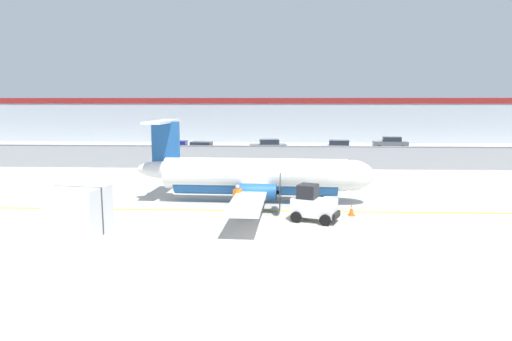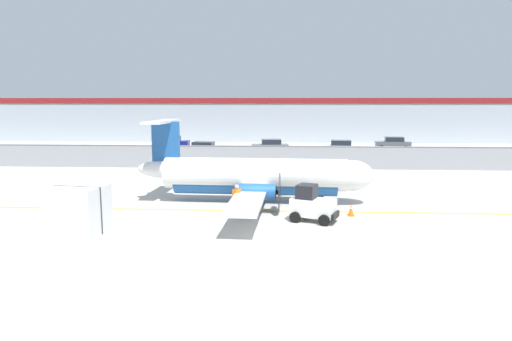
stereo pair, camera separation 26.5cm
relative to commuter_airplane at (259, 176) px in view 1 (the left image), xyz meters
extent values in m
plane|color=#BCB7AD|center=(0.24, -4.11, -1.60)|extent=(140.00, 140.00, 0.00)
cube|color=yellow|center=(0.24, -2.11, -1.60)|extent=(84.00, 0.20, 0.01)
cube|color=gray|center=(0.24, 13.89, -0.60)|extent=(98.00, 0.04, 2.00)
cylinder|color=slate|center=(0.24, 13.89, 0.45)|extent=(98.00, 0.10, 0.10)
cube|color=#38383A|center=(0.24, 25.39, -1.54)|extent=(98.00, 17.00, 0.12)
cube|color=#A8B2BC|center=(0.24, 43.89, 1.65)|extent=(91.00, 8.00, 6.50)
cube|color=maroon|center=(0.24, 39.89, 4.50)|extent=(91.00, 0.20, 0.80)
cylinder|color=white|center=(-0.25, 0.01, 0.15)|extent=(10.94, 2.37, 1.90)
ellipsoid|color=white|center=(5.45, -0.24, 0.15)|extent=(2.58, 1.91, 1.80)
ellipsoid|color=white|center=(-5.96, 0.26, 0.35)|extent=(3.11, 1.18, 1.05)
cylinder|color=#1E5193|center=(-0.25, 0.01, -0.38)|extent=(9.80, 1.90, 1.48)
cube|color=white|center=(-0.15, 0.01, -0.42)|extent=(2.29, 16.05, 0.18)
cylinder|color=#1E5193|center=(0.16, 2.60, -0.42)|extent=(2.24, 0.99, 0.90)
cone|color=black|center=(1.31, 2.55, -0.42)|extent=(0.47, 0.46, 0.44)
cylinder|color=#262626|center=(1.46, 2.54, -0.42)|extent=(0.13, 2.10, 2.10)
cylinder|color=#1E5193|center=(-0.06, -2.60, -0.42)|extent=(2.24, 0.99, 0.90)
cone|color=black|center=(1.08, -2.65, -0.42)|extent=(0.47, 0.46, 0.44)
cylinder|color=#262626|center=(1.23, -2.66, -0.42)|extent=(0.13, 2.10, 2.10)
cube|color=#1E5193|center=(-5.68, 0.25, 1.70)|extent=(1.71, 0.25, 3.10)
cube|color=white|center=(-5.82, 0.25, 3.25)|extent=(1.31, 4.84, 0.14)
cylinder|color=#59595B|center=(3.57, -0.15, -0.82)|extent=(0.15, 0.15, 0.97)
cylinder|color=black|center=(3.57, -0.15, -1.30)|extent=(0.61, 0.25, 0.60)
cylinder|color=#59595B|center=(-0.46, 2.23, -0.78)|extent=(0.15, 0.15, 0.90)
cylinder|color=black|center=(-0.46, 2.23, -1.22)|extent=(0.77, 0.25, 0.76)
cylinder|color=#59595B|center=(-0.65, -2.18, -0.78)|extent=(0.15, 0.15, 0.90)
cylinder|color=black|center=(-0.65, -2.18, -1.22)|extent=(0.77, 0.25, 0.76)
cube|color=silver|center=(2.95, -4.20, -0.87)|extent=(2.45, 1.82, 0.90)
cube|color=black|center=(2.62, -4.08, -0.07)|extent=(1.20, 1.26, 0.70)
cube|color=black|center=(4.02, -4.62, -1.17)|extent=(0.54, 1.08, 0.30)
cylinder|color=black|center=(3.86, -3.91, -1.32)|extent=(0.59, 0.37, 0.56)
cylinder|color=black|center=(3.43, -5.03, -1.32)|extent=(0.59, 0.37, 0.56)
cylinder|color=black|center=(2.46, -3.37, -1.32)|extent=(0.59, 0.37, 0.56)
cylinder|color=black|center=(2.03, -4.49, -1.32)|extent=(0.59, 0.37, 0.56)
cylinder|color=#191E4C|center=(-1.11, -3.38, -1.18)|extent=(0.22, 0.22, 0.85)
cylinder|color=#191E4C|center=(-0.95, -3.27, -1.18)|extent=(0.22, 0.22, 0.85)
cylinder|color=orange|center=(-1.03, -3.32, -0.45)|extent=(0.47, 0.47, 0.60)
cylinder|color=orange|center=(-1.21, -3.45, -0.42)|extent=(0.14, 0.14, 0.55)
cylinder|color=orange|center=(-0.85, -3.20, -0.42)|extent=(0.14, 0.14, 0.55)
sphere|color=tan|center=(-1.03, -3.32, -0.01)|extent=(0.22, 0.22, 0.22)
cube|color=silver|center=(-8.06, -6.85, -0.50)|extent=(2.70, 2.37, 2.20)
cube|color=#333338|center=(-8.06, -6.85, -0.50)|extent=(2.42, 0.48, 2.20)
cube|color=orange|center=(5.05, -2.93, -1.58)|extent=(0.36, 0.36, 0.04)
cone|color=orange|center=(5.05, -2.93, -1.26)|extent=(0.28, 0.28, 0.60)
cylinder|color=white|center=(5.05, -2.93, -1.18)|extent=(0.17, 0.17, 0.08)
cube|color=orange|center=(0.48, 2.53, -1.58)|extent=(0.36, 0.36, 0.04)
cone|color=orange|center=(0.48, 2.53, -1.26)|extent=(0.28, 0.28, 0.60)
cylinder|color=white|center=(0.48, 2.53, -1.18)|extent=(0.17, 0.17, 0.08)
cube|color=orange|center=(-3.12, 2.79, -1.58)|extent=(0.36, 0.36, 0.04)
cone|color=orange|center=(-3.12, 2.79, -1.26)|extent=(0.28, 0.28, 0.60)
cylinder|color=white|center=(-3.12, 2.79, -1.18)|extent=(0.17, 0.17, 0.08)
cube|color=navy|center=(-12.40, 29.52, -0.86)|extent=(4.21, 1.73, 0.80)
cube|color=#262D38|center=(-12.55, 29.52, -0.18)|extent=(2.21, 1.57, 0.56)
cylinder|color=black|center=(-11.01, 30.43, -1.18)|extent=(0.60, 0.20, 0.60)
cylinder|color=black|center=(-11.00, 28.63, -1.18)|extent=(0.60, 0.20, 0.60)
cylinder|color=black|center=(-13.81, 30.41, -1.18)|extent=(0.60, 0.20, 0.60)
cylinder|color=black|center=(-13.80, 28.61, -1.18)|extent=(0.60, 0.20, 0.60)
cube|color=slate|center=(-7.32, 22.05, -0.86)|extent=(4.36, 2.14, 0.80)
cube|color=#262D38|center=(-7.18, 22.03, -0.18)|extent=(2.35, 1.79, 0.56)
cylinder|color=black|center=(-8.81, 21.30, -1.18)|extent=(0.62, 0.26, 0.60)
cylinder|color=black|center=(-8.62, 23.09, -1.18)|extent=(0.62, 0.26, 0.60)
cylinder|color=black|center=(-6.03, 21.00, -1.18)|extent=(0.62, 0.26, 0.60)
cylinder|color=black|center=(-5.84, 22.79, -1.18)|extent=(0.62, 0.26, 0.60)
cube|color=slate|center=(-0.03, 25.61, -0.86)|extent=(4.34, 2.07, 0.80)
cube|color=#262D38|center=(0.12, 25.62, -0.18)|extent=(2.33, 1.75, 0.56)
cylinder|color=black|center=(-1.34, 24.59, -1.18)|extent=(0.62, 0.25, 0.60)
cylinder|color=black|center=(-1.51, 26.38, -1.18)|extent=(0.62, 0.25, 0.60)
cylinder|color=black|center=(1.45, 24.84, -1.18)|extent=(0.62, 0.25, 0.60)
cylinder|color=black|center=(1.28, 26.63, -1.18)|extent=(0.62, 0.25, 0.60)
cube|color=silver|center=(8.17, 24.76, -0.86)|extent=(4.36, 2.16, 0.80)
cube|color=#262D38|center=(8.02, 24.78, -0.18)|extent=(2.36, 1.80, 0.56)
cylinder|color=black|center=(9.66, 25.50, -1.18)|extent=(0.62, 0.27, 0.60)
cylinder|color=black|center=(9.46, 23.71, -1.18)|extent=(0.62, 0.27, 0.60)
cylinder|color=black|center=(6.88, 25.81, -1.18)|extent=(0.62, 0.27, 0.60)
cylinder|color=black|center=(6.68, 24.02, -1.18)|extent=(0.62, 0.27, 0.60)
cube|color=slate|center=(15.00, 29.94, -0.86)|extent=(4.38, 2.22, 0.80)
cube|color=#262D38|center=(15.15, 29.92, -0.18)|extent=(2.38, 1.83, 0.56)
cylinder|color=black|center=(13.50, 29.22, -1.18)|extent=(0.62, 0.27, 0.60)
cylinder|color=black|center=(13.73, 31.01, -1.18)|extent=(0.62, 0.27, 0.60)
cylinder|color=black|center=(16.28, 28.87, -1.18)|extent=(0.62, 0.27, 0.60)
cylinder|color=black|center=(16.51, 30.65, -1.18)|extent=(0.62, 0.27, 0.60)
camera|label=1|loc=(1.06, -26.90, 4.47)|focal=32.00mm
camera|label=2|loc=(1.33, -26.88, 4.47)|focal=32.00mm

